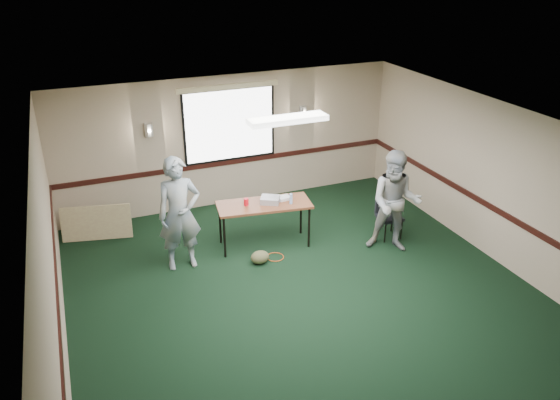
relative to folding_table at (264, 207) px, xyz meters
name	(u,v)px	position (x,y,z in m)	size (l,w,h in m)	color
ground	(312,305)	(0.02, -2.00, -0.77)	(8.00, 8.00, 0.00)	black
room_shell	(262,161)	(0.02, 0.12, 0.81)	(8.00, 8.02, 8.00)	tan
folding_table	(264,207)	(0.00, 0.00, 0.00)	(1.73, 0.89, 0.83)	#612C1B
projector	(270,200)	(0.12, 0.00, 0.11)	(0.32, 0.27, 0.11)	#999AA2
game_console	(284,198)	(0.40, 0.04, 0.09)	(0.22, 0.18, 0.06)	silver
red_cup	(246,202)	(-0.31, 0.06, 0.12)	(0.09, 0.09, 0.13)	red
water_bottle	(291,199)	(0.44, -0.18, 0.15)	(0.06, 0.06, 0.19)	#8AAEE2
duffel_bag	(260,257)	(-0.30, -0.57, -0.65)	(0.33, 0.25, 0.23)	#484629
cable_coil	(275,257)	(0.01, -0.50, -0.76)	(0.31, 0.31, 0.02)	#C64C18
folded_table	(96,223)	(-2.78, 1.39, -0.45)	(1.25, 0.05, 0.64)	tan
conference_chair	(388,211)	(2.26, -0.51, -0.28)	(0.42, 0.44, 0.83)	black
person_left	(179,214)	(-1.53, -0.14, 0.21)	(0.71, 0.47, 1.95)	#3A5C80
person_right	(395,202)	(2.06, -0.99, 0.16)	(0.90, 0.70, 1.85)	#7188B0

